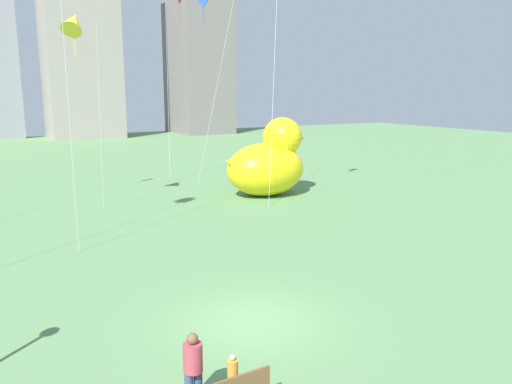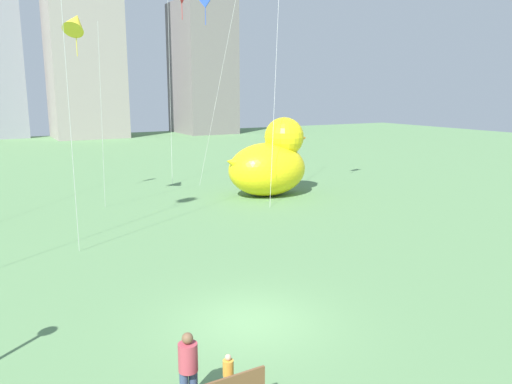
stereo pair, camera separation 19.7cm
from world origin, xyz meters
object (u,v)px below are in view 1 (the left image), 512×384
Objects in this scene: giant_inflatable_duck at (268,163)px; kite_red at (178,4)px; person_adult at (193,367)px; kite_blue at (204,7)px; person_child at (233,373)px; kite_yellow at (73,23)px.

kite_red is (-3.04, 7.30, 10.49)m from giant_inflatable_duck.
kite_blue is at bearing 65.18° from person_adult.
kite_blue is at bearing -85.15° from kite_red.
person_adult is 0.99m from person_child.
kite_yellow reaches higher than giant_inflatable_duck.
person_adult is 0.12× the size of kite_red.
person_child is at bearing -122.90° from giant_inflatable_duck.
kite_yellow reaches higher than person_adult.
kite_yellow is (-11.34, 0.81, 8.01)m from giant_inflatable_duck.
giant_inflatable_duck is at bearing -52.45° from kite_blue.
kite_yellow is 10.82m from kite_red.
kite_red is (8.30, 6.49, 2.48)m from kite_yellow.
kite_yellow is at bearing -141.99° from kite_red.
person_child is 21.64m from kite_yellow.
kite_blue is at bearing 67.21° from person_child.
person_adult is 22.61m from giant_inflatable_duck.
person_adult is 0.28× the size of giant_inflatable_duck.
giant_inflatable_duck is 10.75m from kite_blue.
person_adult is 0.16× the size of kite_yellow.
person_adult is at bearing -114.82° from kite_blue.
kite_blue is (-2.72, 3.54, 9.77)m from giant_inflatable_duck.
giant_inflatable_duck is at bearing 57.10° from person_child.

